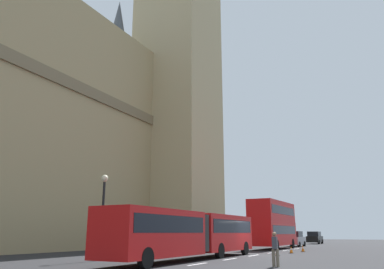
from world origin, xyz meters
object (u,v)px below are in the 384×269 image
at_px(traffic_cone_west, 277,252).
at_px(street_lamp, 103,210).
at_px(traffic_cone_middle, 291,250).
at_px(sedan_lead, 295,239).
at_px(double_decker_bus, 273,223).
at_px(articulated_bus, 191,231).
at_px(sedan_trailing, 315,238).
at_px(traffic_cone_east, 303,249).
at_px(pedestrian_near_cones, 275,248).

distance_m(traffic_cone_west, street_lamp, 13.41).
height_order(traffic_cone_west, traffic_cone_middle, same).
bearing_deg(traffic_cone_middle, sedan_lead, 12.19).
xyz_separation_m(double_decker_bus, traffic_cone_west, (-11.64, -3.58, -2.43)).
xyz_separation_m(articulated_bus, sedan_trailing, (40.52, -0.11, -0.83)).
relative_size(traffic_cone_east, street_lamp, 0.11).
bearing_deg(sedan_trailing, street_lamp, 173.99).
xyz_separation_m(street_lamp, pedestrian_near_cones, (0.83, -10.70, -2.14)).
bearing_deg(sedan_lead, traffic_cone_west, -170.40).
xyz_separation_m(sedan_lead, traffic_cone_west, (-20.22, -3.42, -0.63)).
bearing_deg(street_lamp, sedan_trailing, -6.01).
height_order(articulated_bus, street_lamp, street_lamp).
relative_size(articulated_bus, street_lamp, 3.08).
bearing_deg(pedestrian_near_cones, traffic_cone_east, 7.60).
height_order(traffic_cone_west, traffic_cone_east, same).
height_order(sedan_trailing, traffic_cone_west, sedan_trailing).
distance_m(street_lamp, pedestrian_near_cones, 10.94).
height_order(traffic_cone_east, pedestrian_near_cones, pedestrian_near_cones).
height_order(articulated_bus, double_decker_bus, double_decker_bus).
height_order(sedan_trailing, street_lamp, street_lamp).
bearing_deg(traffic_cone_west, sedan_lead, 9.60).
distance_m(double_decker_bus, traffic_cone_middle, 8.90).
relative_size(traffic_cone_middle, pedestrian_near_cones, 0.34).
xyz_separation_m(traffic_cone_middle, street_lamp, (-14.24, 8.19, 2.77)).
distance_m(double_decker_bus, sedan_trailing, 21.98).
distance_m(articulated_bus, traffic_cone_east, 14.42).
height_order(double_decker_bus, sedan_trailing, double_decker_bus).
distance_m(traffic_cone_middle, traffic_cone_east, 2.91).
bearing_deg(street_lamp, traffic_cone_west, -38.04).
height_order(double_decker_bus, street_lamp, street_lamp).
relative_size(double_decker_bus, street_lamp, 1.87).
distance_m(double_decker_bus, traffic_cone_west, 12.42).
distance_m(sedan_lead, sedan_trailing, 13.32).
xyz_separation_m(traffic_cone_west, traffic_cone_middle, (3.91, -0.10, 0.00)).
height_order(traffic_cone_west, pedestrian_near_cones, pedestrian_near_cones).
height_order(double_decker_bus, sedan_lead, double_decker_bus).
relative_size(articulated_bus, traffic_cone_west, 27.95).
bearing_deg(double_decker_bus, street_lamp, 168.41).
relative_size(sedan_lead, sedan_trailing, 1.00).
xyz_separation_m(double_decker_bus, sedan_lead, (8.59, -0.16, -1.80)).
distance_m(sedan_trailing, traffic_cone_west, 33.72).
xyz_separation_m(articulated_bus, sedan_lead, (27.20, -0.15, -0.83)).
xyz_separation_m(articulated_bus, street_lamp, (-3.36, 4.51, 1.31)).
relative_size(double_decker_bus, pedestrian_near_cones, 5.83).
bearing_deg(sedan_lead, traffic_cone_middle, -167.81).
bearing_deg(traffic_cone_east, pedestrian_near_cones, -172.40).
bearing_deg(double_decker_bus, traffic_cone_west, -162.90).
bearing_deg(street_lamp, articulated_bus, -53.33).
bearing_deg(traffic_cone_middle, traffic_cone_west, 178.52).
xyz_separation_m(double_decker_bus, street_lamp, (-21.97, 4.50, 0.35)).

